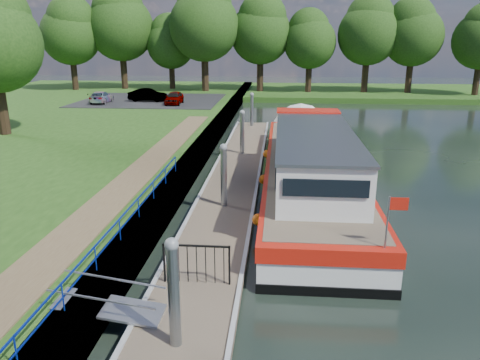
# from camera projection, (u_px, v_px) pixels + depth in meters

# --- Properties ---
(ground) EXTENTS (160.00, 160.00, 0.00)m
(ground) POSITION_uv_depth(u_px,v_px,m) (181.00, 345.00, 10.94)
(ground) COLOR black
(ground) RESTS_ON ground
(bank_edge) EXTENTS (1.10, 90.00, 0.78)m
(bank_edge) POSITION_uv_depth(u_px,v_px,m) (192.00, 163.00, 25.33)
(bank_edge) COLOR #473D2D
(bank_edge) RESTS_ON ground
(far_bank) EXTENTS (60.00, 18.00, 0.60)m
(far_bank) POSITION_uv_depth(u_px,v_px,m) (358.00, 92.00, 59.44)
(far_bank) COLOR #224814
(far_bank) RESTS_ON ground
(footpath) EXTENTS (1.60, 40.00, 0.05)m
(footpath) POSITION_uv_depth(u_px,v_px,m) (113.00, 197.00, 18.69)
(footpath) COLOR brown
(footpath) RESTS_ON riverbank
(carpark) EXTENTS (14.00, 12.00, 0.06)m
(carpark) POSITION_uv_depth(u_px,v_px,m) (151.00, 100.00, 47.83)
(carpark) COLOR black
(carpark) RESTS_ON riverbank
(blue_fence) EXTENTS (0.04, 18.04, 0.72)m
(blue_fence) POSITION_uv_depth(u_px,v_px,m) (108.00, 237.00, 13.64)
(blue_fence) COLOR #0C2DBF
(blue_fence) RESTS_ON riverbank
(pontoon) EXTENTS (2.50, 30.00, 0.56)m
(pontoon) POSITION_uv_depth(u_px,v_px,m) (235.00, 179.00, 23.28)
(pontoon) COLOR brown
(pontoon) RESTS_ON ground
(mooring_piles) EXTENTS (0.30, 27.30, 3.55)m
(mooring_piles) POSITION_uv_depth(u_px,v_px,m) (235.00, 157.00, 22.96)
(mooring_piles) COLOR gray
(mooring_piles) RESTS_ON ground
(gangway) EXTENTS (2.58, 1.00, 0.92)m
(gangway) POSITION_uv_depth(u_px,v_px,m) (110.00, 306.00, 11.38)
(gangway) COLOR #A5A8AD
(gangway) RESTS_ON ground
(gate_panel) EXTENTS (1.85, 0.05, 1.15)m
(gate_panel) POSITION_uv_depth(u_px,v_px,m) (196.00, 258.00, 12.70)
(gate_panel) COLOR black
(gate_panel) RESTS_ON ground
(barge) EXTENTS (4.36, 21.15, 4.78)m
(barge) POSITION_uv_depth(u_px,v_px,m) (308.00, 163.00, 22.57)
(barge) COLOR black
(barge) RESTS_ON ground
(horizon_trees) EXTENTS (54.38, 10.03, 12.87)m
(horizon_trees) POSITION_uv_depth(u_px,v_px,m) (250.00, 29.00, 55.16)
(horizon_trees) COLOR #332316
(horizon_trees) RESTS_ON ground
(car_a) EXTENTS (1.54, 3.58, 1.21)m
(car_a) POSITION_uv_depth(u_px,v_px,m) (174.00, 98.00, 44.60)
(car_a) COLOR #999999
(car_a) RESTS_ON carpark
(car_b) EXTENTS (3.86, 1.48, 1.25)m
(car_b) POSITION_uv_depth(u_px,v_px,m) (148.00, 95.00, 46.55)
(car_b) COLOR #999999
(car_b) RESTS_ON carpark
(car_c) EXTENTS (1.74, 3.90, 1.11)m
(car_c) POSITION_uv_depth(u_px,v_px,m) (101.00, 97.00, 45.50)
(car_c) COLOR #999999
(car_c) RESTS_ON carpark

